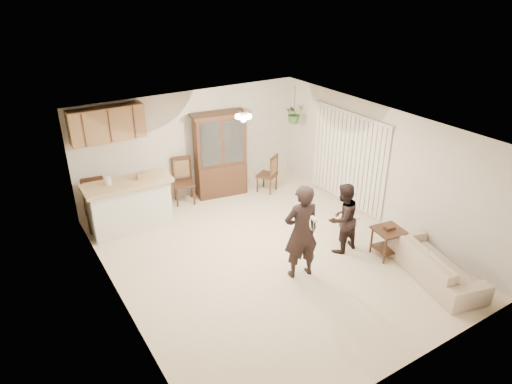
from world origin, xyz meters
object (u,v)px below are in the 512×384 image
china_hutch (220,155)px  chair_hutch_left (184,190)px  chair_bar (98,215)px  child (342,219)px  side_table (387,242)px  adult (301,231)px  sofa (436,259)px  chair_hutch_right (267,181)px

china_hutch → chair_hutch_left: china_hutch is taller
chair_hutch_left → chair_bar: bearing=-159.4°
child → chair_bar: (-3.74, 3.31, -0.37)m
china_hutch → side_table: bearing=-61.2°
adult → china_hutch: bearing=-84.8°
chair_hutch_left → sofa: bearing=-47.2°
china_hutch → chair_bar: 3.05m
sofa → chair_hutch_right: chair_hutch_right is taller
sofa → chair_hutch_left: 5.62m
chair_hutch_left → adult: bearing=-65.4°
adult → chair_hutch_left: bearing=-70.2°
china_hutch → chair_bar: bearing=-167.7°
child → side_table: child is taller
sofa → china_hutch: china_hutch is taller
chair_bar → adult: bearing=-44.8°
sofa → china_hutch: (-1.60, 4.96, 0.62)m
child → china_hutch: 3.53m
child → china_hutch: bearing=-83.0°
adult → chair_hutch_right: bearing=-102.5°
child → china_hutch: size_ratio=0.67×
sofa → child: (-0.83, 1.53, 0.31)m
chair_hutch_left → chair_hutch_right: 2.02m
adult → chair_hutch_left: adult is taller
adult → chair_bar: 4.42m
sofa → child: child is taller
adult → chair_bar: adult is taller
chair_hutch_left → chair_hutch_right: bearing=1.1°
adult → chair_hutch_left: 3.79m
chair_hutch_right → child: bearing=54.3°
child → chair_bar: size_ratio=1.24×
chair_hutch_left → child: bearing=-47.9°
sofa → side_table: size_ratio=2.97×
adult → chair_hutch_right: (1.39, 3.18, -0.63)m
adult → chair_hutch_right: adult is taller
child → chair_bar: child is taller
sofa → side_table: sofa is taller
adult → chair_hutch_left: (-0.57, 3.70, -0.60)m
chair_hutch_right → chair_hutch_left: bearing=-45.8°
child → chair_hutch_left: bearing=-69.4°
adult → sofa: bearing=157.4°
side_table → sofa: bearing=-77.0°
chair_hutch_left → chair_hutch_right: size_ratio=1.12×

